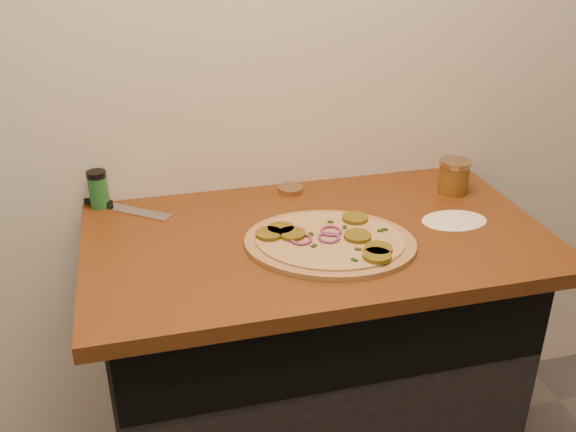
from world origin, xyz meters
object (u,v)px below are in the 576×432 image
object	(u,v)px
chefs_knife	(114,206)
salsa_jar	(454,176)
pizza	(330,241)
spice_shaker	(98,189)

from	to	relation	value
chefs_knife	salsa_jar	bearing A→B (deg)	-7.81
salsa_jar	chefs_knife	bearing A→B (deg)	172.19
pizza	salsa_jar	bearing A→B (deg)	26.10
pizza	chefs_knife	bearing A→B (deg)	145.97
salsa_jar	spice_shaker	size ratio (longest dim) A/B	0.93
chefs_knife	spice_shaker	distance (m)	0.06
pizza	spice_shaker	world-z (taller)	spice_shaker
chefs_knife	spice_shaker	size ratio (longest dim) A/B	2.45
chefs_knife	pizza	bearing A→B (deg)	-34.03
chefs_knife	salsa_jar	xyz separation A→B (m)	(0.98, -0.13, 0.04)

